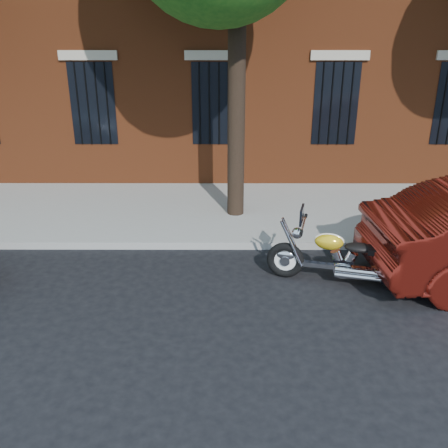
{
  "coord_description": "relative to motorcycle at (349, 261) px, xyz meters",
  "views": [
    {
      "loc": [
        0.27,
        -7.45,
        4.13
      ],
      "look_at": [
        0.25,
        0.8,
        0.75
      ],
      "focal_mm": 40.0,
      "sensor_mm": 36.0,
      "label": 1
    }
  ],
  "objects": [
    {
      "name": "curb",
      "position": [
        -2.32,
        1.44,
        -0.37
      ],
      "size": [
        40.0,
        0.16,
        0.15
      ],
      "primitive_type": "cube",
      "color": "gray",
      "rests_on": "ground"
    },
    {
      "name": "motorcycle",
      "position": [
        0.0,
        0.0,
        0.0
      ],
      "size": [
        2.46,
        1.14,
        1.31
      ],
      "rotation": [
        0.0,
        0.0,
        -0.25
      ],
      "color": "black",
      "rests_on": "ground"
    },
    {
      "name": "sidewalk",
      "position": [
        -2.32,
        3.32,
        -0.37
      ],
      "size": [
        40.0,
        3.6,
        0.15
      ],
      "primitive_type": "cube",
      "color": "gray",
      "rests_on": "ground"
    },
    {
      "name": "ground",
      "position": [
        -2.32,
        0.06,
        -0.44
      ],
      "size": [
        120.0,
        120.0,
        0.0
      ],
      "primitive_type": "plane",
      "color": "black",
      "rests_on": "ground"
    }
  ]
}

